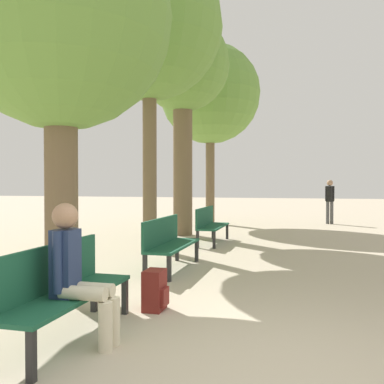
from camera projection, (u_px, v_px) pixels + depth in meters
ground_plane at (272, 383)px, 3.13m from camera, size 80.00×80.00×0.00m
bench_row_0 at (60, 285)px, 4.02m from camera, size 0.47×1.79×0.88m
bench_row_1 at (168, 240)px, 7.24m from camera, size 0.47×1.79×0.88m
bench_row_2 at (210, 223)px, 10.46m from camera, size 0.47×1.79×0.88m
tree_row_0 at (60, 21)px, 5.97m from camera, size 3.14×3.14×5.35m
tree_row_1 at (149, 28)px, 9.41m from camera, size 3.24×3.24×6.55m
tree_row_2 at (183, 70)px, 12.03m from camera, size 2.65×2.65×6.14m
tree_row_3 at (210, 94)px, 15.59m from camera, size 3.64×3.64×6.56m
person_seated at (77, 270)px, 3.86m from camera, size 0.61×0.35×1.29m
backpack at (155, 290)px, 4.92m from camera, size 0.25×0.30×0.47m
pedestrian_near at (330, 199)px, 15.41m from camera, size 0.32×0.27×1.59m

